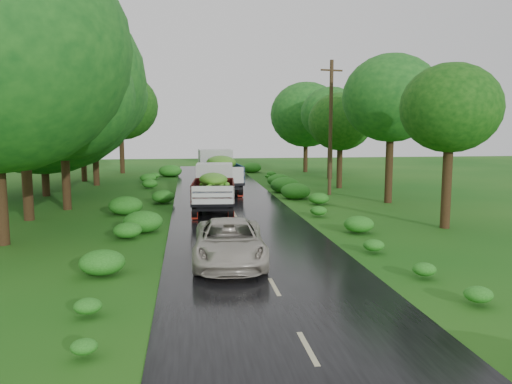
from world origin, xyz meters
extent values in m
plane|color=#114F11|center=(0.00, 0.00, 0.00)|extent=(120.00, 120.00, 0.00)
cube|color=black|center=(0.00, 5.00, 0.01)|extent=(6.50, 80.00, 0.02)
cube|color=#BFB78C|center=(0.00, -4.00, 0.02)|extent=(0.12, 1.60, 0.00)
cube|color=#BFB78C|center=(0.00, 0.00, 0.02)|extent=(0.12, 1.60, 0.00)
cube|color=#BFB78C|center=(0.00, 4.00, 0.02)|extent=(0.12, 1.60, 0.00)
cube|color=#BFB78C|center=(0.00, 8.00, 0.02)|extent=(0.12, 1.60, 0.00)
cube|color=#BFB78C|center=(0.00, 12.00, 0.02)|extent=(0.12, 1.60, 0.00)
cube|color=#BFB78C|center=(0.00, 16.00, 0.02)|extent=(0.12, 1.60, 0.00)
cube|color=#BFB78C|center=(0.00, 20.00, 0.02)|extent=(0.12, 1.60, 0.00)
cube|color=#BFB78C|center=(0.00, 24.00, 0.02)|extent=(0.12, 1.60, 0.00)
cube|color=#BFB78C|center=(0.00, 28.00, 0.02)|extent=(0.12, 1.60, 0.00)
cube|color=#BFB78C|center=(0.00, 32.00, 0.02)|extent=(0.12, 1.60, 0.00)
cube|color=#BFB78C|center=(0.00, 36.00, 0.02)|extent=(0.12, 1.60, 0.00)
cube|color=#BFB78C|center=(0.00, 40.00, 0.02)|extent=(0.12, 1.60, 0.00)
cube|color=black|center=(-1.02, 12.99, 0.59)|extent=(1.96, 5.26, 0.26)
cylinder|color=black|center=(-1.76, 14.93, 0.46)|extent=(0.32, 0.93, 0.91)
cylinder|color=black|center=(0.01, 14.80, 0.46)|extent=(0.32, 0.93, 0.91)
cylinder|color=black|center=(-1.99, 11.89, 0.46)|extent=(0.32, 0.93, 0.91)
cylinder|color=black|center=(-0.22, 11.76, 0.46)|extent=(0.32, 0.93, 0.91)
cylinder|color=black|center=(-2.06, 10.96, 0.46)|extent=(0.32, 0.93, 0.91)
cylinder|color=black|center=(-0.29, 10.83, 0.46)|extent=(0.32, 0.93, 0.91)
cube|color=maroon|center=(-2.09, 10.65, 0.26)|extent=(0.31, 0.06, 0.41)
cube|color=maroon|center=(-0.32, 10.52, 0.26)|extent=(0.31, 0.06, 0.41)
cube|color=silver|center=(-0.86, 15.05, 1.59)|extent=(2.15, 1.89, 1.74)
cube|color=black|center=(-1.09, 12.04, 0.80)|extent=(2.40, 4.08, 0.15)
cube|color=#430C0B|center=(-2.10, 12.11, 1.30)|extent=(0.37, 3.93, 0.87)
cube|color=#430C0B|center=(-0.08, 11.96, 1.30)|extent=(0.37, 3.93, 0.87)
cube|color=#430C0B|center=(-0.94, 13.96, 1.30)|extent=(2.10, 0.23, 0.87)
cube|color=silver|center=(-1.24, 10.11, 1.30)|extent=(2.10, 0.23, 0.87)
ellipsoid|color=#358618|center=(-1.09, 12.04, 1.85)|extent=(2.01, 3.43, 0.91)
cube|color=black|center=(-0.23, 20.99, 0.70)|extent=(2.18, 6.13, 0.30)
cylinder|color=black|center=(-1.39, 23.13, 0.54)|extent=(0.36, 1.09, 1.07)
cylinder|color=black|center=(0.69, 23.24, 0.54)|extent=(0.36, 1.09, 1.07)
cylinder|color=black|center=(-1.19, 19.57, 0.54)|extent=(0.36, 1.09, 1.07)
cylinder|color=black|center=(0.88, 19.68, 0.54)|extent=(0.36, 1.09, 1.07)
cylinder|color=black|center=(-1.13, 18.47, 0.54)|extent=(0.36, 1.09, 1.07)
cylinder|color=black|center=(0.94, 18.59, 0.54)|extent=(0.36, 1.09, 1.07)
cube|color=maroon|center=(-1.11, 18.11, 0.30)|extent=(0.37, 0.06, 0.48)
cube|color=maroon|center=(0.96, 18.22, 0.30)|extent=(0.37, 0.06, 0.48)
cube|color=silver|center=(-0.36, 23.40, 1.86)|extent=(2.47, 2.16, 2.04)
cube|color=black|center=(-0.17, 19.87, 0.93)|extent=(2.71, 4.74, 0.17)
cube|color=navy|center=(-1.36, 19.81, 1.53)|extent=(0.34, 4.61, 1.02)
cube|color=navy|center=(1.02, 19.94, 1.53)|extent=(0.34, 4.61, 1.02)
cube|color=navy|center=(-0.29, 22.13, 1.53)|extent=(2.47, 0.22, 1.02)
cube|color=silver|center=(-0.05, 17.61, 1.53)|extent=(2.47, 0.22, 1.02)
ellipsoid|color=#358618|center=(-0.17, 19.87, 2.17)|extent=(2.28, 3.98, 1.07)
imported|color=#B9B2A5|center=(-1.04, 2.75, 0.72)|extent=(2.60, 5.15, 1.40)
cylinder|color=#382616|center=(7.05, 18.86, 4.44)|extent=(0.29, 0.29, 8.88)
cube|color=#382616|center=(7.05, 18.86, 8.21)|extent=(1.54, 0.43, 0.11)
cylinder|color=black|center=(-10.10, 11.81, 4.24)|extent=(0.48, 0.48, 8.49)
ellipsoid|color=#0C410D|center=(-10.10, 11.81, 7.47)|extent=(4.05, 4.05, 3.64)
cylinder|color=black|center=(-9.01, 14.89, 3.51)|extent=(0.45, 0.45, 7.03)
ellipsoid|color=#0C410D|center=(-9.01, 14.89, 6.18)|extent=(3.95, 3.95, 3.55)
cylinder|color=black|center=(-11.68, 20.76, 4.25)|extent=(0.48, 0.48, 8.51)
ellipsoid|color=#0C410D|center=(-11.68, 20.76, 7.49)|extent=(5.18, 5.18, 4.66)
cylinder|color=black|center=(-9.48, 26.67, 3.92)|extent=(0.47, 0.47, 7.83)
ellipsoid|color=#0C410D|center=(-9.48, 26.67, 6.89)|extent=(4.07, 4.07, 3.67)
cylinder|color=black|center=(-11.04, 29.91, 3.55)|extent=(0.45, 0.45, 7.11)
ellipsoid|color=#0C410D|center=(-11.04, 29.91, 6.25)|extent=(4.15, 4.15, 3.73)
cylinder|color=black|center=(-8.80, 37.09, 3.73)|extent=(0.46, 0.46, 7.46)
ellipsoid|color=#0C410D|center=(-8.80, 37.09, 6.57)|extent=(3.82, 3.82, 3.44)
cylinder|color=black|center=(9.07, 7.27, 3.04)|extent=(0.43, 0.43, 6.08)
ellipsoid|color=#134E18|center=(9.07, 7.27, 5.35)|extent=(2.95, 2.95, 2.66)
cylinder|color=black|center=(9.55, 14.91, 3.53)|extent=(0.45, 0.45, 7.07)
ellipsoid|color=#134E18|center=(9.55, 14.91, 6.22)|extent=(3.39, 3.39, 3.05)
cylinder|color=black|center=(8.85, 22.48, 2.81)|extent=(0.41, 0.41, 5.61)
ellipsoid|color=#134E18|center=(8.85, 22.48, 4.94)|extent=(3.09, 3.09, 2.78)
cylinder|color=black|center=(10.07, 29.26, 3.22)|extent=(0.43, 0.43, 6.45)
ellipsoid|color=#134E18|center=(10.07, 29.26, 5.67)|extent=(3.24, 3.24, 2.92)
cylinder|color=black|center=(9.49, 36.07, 3.29)|extent=(0.44, 0.44, 6.58)
ellipsoid|color=#134E18|center=(9.49, 36.07, 5.79)|extent=(3.81, 3.81, 3.43)
camera|label=1|loc=(-2.36, -13.46, 4.49)|focal=35.00mm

